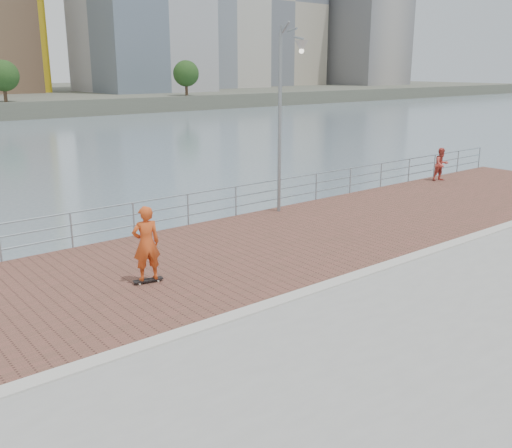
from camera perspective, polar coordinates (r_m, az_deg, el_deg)
water at (r=14.84m, az=5.00°, el=-14.02°), size 400.00×400.00×0.00m
seawall at (r=11.80m, az=23.04°, el=-18.11°), size 40.00×24.00×2.00m
brick_lane at (r=16.57m, az=-3.48°, el=-3.15°), size 40.00×6.80×0.02m
curb at (r=13.96m, az=5.19°, el=-6.74°), size 40.00×0.40×0.06m
guardrail at (r=19.14m, az=-9.43°, el=1.35°), size 39.06×0.06×1.13m
street_lamp at (r=20.57m, az=3.32°, el=13.53°), size 0.47×1.37×6.48m
skateboard at (r=14.72m, az=-10.73°, el=-5.53°), size 0.77×0.34×0.09m
skateboarder at (r=14.40m, az=-10.92°, el=-1.91°), size 0.77×0.59×1.91m
bystander at (r=28.67m, az=18.04°, el=5.69°), size 0.89×0.78×1.56m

